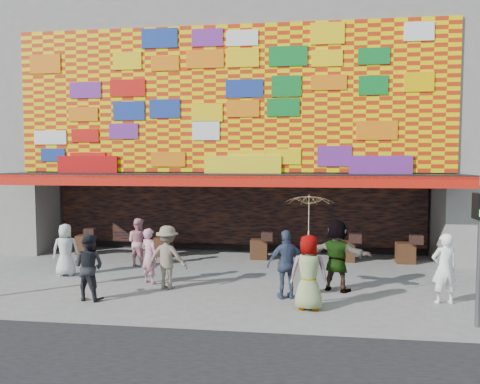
{
  "coord_description": "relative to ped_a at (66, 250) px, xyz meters",
  "views": [
    {
      "loc": [
        2.51,
        -11.72,
        3.53
      ],
      "look_at": [
        0.67,
        2.0,
        2.56
      ],
      "focal_mm": 35.0,
      "sensor_mm": 36.0,
      "label": 1
    }
  ],
  "objects": [
    {
      "name": "ped_b",
      "position": [
        2.81,
        -0.53,
        -0.0
      ],
      "size": [
        0.69,
        0.6,
        1.58
      ],
      "primitive_type": "imported",
      "rotation": [
        0.0,
        0.0,
        2.67
      ],
      "color": "#CE859A",
      "rests_on": "ground"
    },
    {
      "name": "ped_f",
      "position": [
        8.04,
        -0.57,
        0.17
      ],
      "size": [
        1.85,
        1.29,
        1.92
      ],
      "primitive_type": "imported",
      "rotation": [
        0.0,
        0.0,
        2.69
      ],
      "color": "gray",
      "rests_on": "ground"
    },
    {
      "name": "parasol",
      "position": [
        7.26,
        -2.28,
        1.42
      ],
      "size": [
        1.46,
        1.47,
        1.98
      ],
      "color": "#FBD49E",
      "rests_on": "ground"
    },
    {
      "name": "ped_d",
      "position": [
        3.46,
        -0.95,
        0.07
      ],
      "size": [
        1.19,
        0.78,
        1.73
      ],
      "primitive_type": "imported",
      "rotation": [
        0.0,
        0.0,
        3.01
      ],
      "color": "#796858",
      "rests_on": "ground"
    },
    {
      "name": "ped_h",
      "position": [
        10.56,
        -1.35,
        0.07
      ],
      "size": [
        0.69,
        0.51,
        1.73
      ],
      "primitive_type": "imported",
      "rotation": [
        0.0,
        0.0,
        3.31
      ],
      "color": "white",
      "rests_on": "ground"
    },
    {
      "name": "ped_i",
      "position": [
        1.73,
        1.55,
        0.0
      ],
      "size": [
        0.93,
        0.82,
        1.59
      ],
      "primitive_type": "imported",
      "rotation": [
        0.0,
        0.0,
        2.81
      ],
      "color": "pink",
      "rests_on": "ground"
    },
    {
      "name": "shop_building",
      "position": [
        4.59,
        6.73,
        4.44
      ],
      "size": [
        15.2,
        9.4,
        10.0
      ],
      "color": "gray",
      "rests_on": "ground"
    },
    {
      "name": "ped_c",
      "position": [
        1.79,
        -2.21,
        0.05
      ],
      "size": [
        0.9,
        0.76,
        1.68
      ],
      "primitive_type": "imported",
      "rotation": [
        0.0,
        0.0,
        2.98
      ],
      "color": "black",
      "rests_on": "ground"
    },
    {
      "name": "ped_a",
      "position": [
        0.0,
        0.0,
        0.0
      ],
      "size": [
        0.89,
        0.72,
        1.59
      ],
      "primitive_type": "imported",
      "rotation": [
        0.0,
        0.0,
        3.45
      ],
      "color": "silver",
      "rests_on": "ground"
    },
    {
      "name": "ped_g",
      "position": [
        7.26,
        -2.28,
        0.1
      ],
      "size": [
        0.88,
        0.59,
        1.78
      ],
      "primitive_type": "imported",
      "rotation": [
        0.0,
        0.0,
        3.12
      ],
      "color": "gray",
      "rests_on": "ground"
    },
    {
      "name": "ground",
      "position": [
        4.59,
        -1.44,
        -0.79
      ],
      "size": [
        90.0,
        90.0,
        0.0
      ],
      "primitive_type": "plane",
      "color": "slate",
      "rests_on": "ground"
    },
    {
      "name": "ped_e",
      "position": [
        6.72,
        -1.45,
        0.08
      ],
      "size": [
        1.1,
        0.72,
        1.75
      ],
      "primitive_type": "imported",
      "rotation": [
        0.0,
        0.0,
        3.45
      ],
      "color": "#374360",
      "rests_on": "ground"
    }
  ]
}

